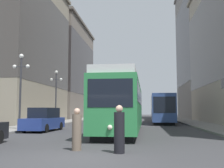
# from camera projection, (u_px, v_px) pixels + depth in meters

# --- Properties ---
(ground_plane) EXTENTS (200.00, 200.00, 0.00)m
(ground_plane) POSITION_uv_depth(u_px,v_px,m) (79.00, 159.00, 8.96)
(ground_plane) COLOR #38383A
(sidewalk_left) EXTENTS (3.23, 120.00, 0.15)m
(sidewalk_left) POSITION_uv_depth(u_px,v_px,m) (84.00, 119.00, 49.47)
(sidewalk_left) COLOR gray
(sidewalk_left) RESTS_ON ground
(sidewalk_right) EXTENTS (3.23, 120.00, 0.15)m
(sidewalk_right) POSITION_uv_depth(u_px,v_px,m) (179.00, 119.00, 47.56)
(sidewalk_right) COLOR gray
(sidewalk_right) RESTS_ON ground
(streetcar) EXTENTS (2.77, 14.20, 3.89)m
(streetcar) POSITION_uv_depth(u_px,v_px,m) (122.00, 104.00, 19.93)
(streetcar) COLOR black
(streetcar) RESTS_ON ground
(transit_bus) EXTENTS (2.87, 12.49, 3.45)m
(transit_bus) POSITION_uv_depth(u_px,v_px,m) (162.00, 108.00, 34.28)
(transit_bus) COLOR black
(transit_bus) RESTS_ON ground
(parked_car_left_mid) EXTENTS (2.07, 4.88, 1.82)m
(parked_car_left_mid) POSITION_uv_depth(u_px,v_px,m) (44.00, 120.00, 21.16)
(parked_car_left_mid) COLOR black
(parked_car_left_mid) RESTS_ON ground
(pedestrian_crossing_near) EXTENTS (0.38, 0.38, 1.69)m
(pedestrian_crossing_near) POSITION_uv_depth(u_px,v_px,m) (77.00, 131.00, 10.87)
(pedestrian_crossing_near) COLOR #6B5B4C
(pedestrian_crossing_near) RESTS_ON ground
(pedestrian_crossing_far) EXTENTS (0.40, 0.40, 1.80)m
(pedestrian_crossing_far) POSITION_uv_depth(u_px,v_px,m) (119.00, 131.00, 10.16)
(pedestrian_crossing_far) COLOR black
(pedestrian_crossing_far) RESTS_ON ground
(lamp_post_left_near) EXTENTS (1.41, 0.36, 5.98)m
(lamp_post_left_near) POSITION_uv_depth(u_px,v_px,m) (21.00, 80.00, 21.47)
(lamp_post_left_near) COLOR #333338
(lamp_post_left_near) RESTS_ON sidewalk_left
(lamp_post_left_far) EXTENTS (1.41, 0.36, 5.95)m
(lamp_post_left_far) POSITION_uv_depth(u_px,v_px,m) (56.00, 89.00, 30.22)
(lamp_post_left_far) COLOR #333338
(lamp_post_left_far) RESTS_ON sidewalk_left
(building_left_corner) EXTENTS (11.19, 21.58, 19.87)m
(building_left_corner) POSITION_uv_depth(u_px,v_px,m) (60.00, 70.00, 57.60)
(building_left_corner) COLOR slate
(building_left_corner) RESTS_ON ground
(building_right_far) EXTENTS (16.60, 19.05, 27.47)m
(building_right_far) POSITION_uv_depth(u_px,v_px,m) (223.00, 47.00, 53.33)
(building_right_far) COLOR gray
(building_right_far) RESTS_ON ground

